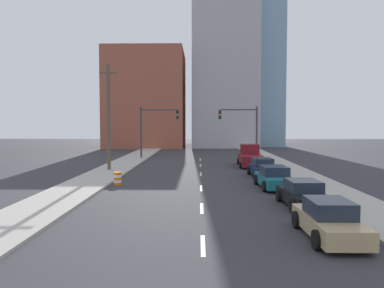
{
  "coord_description": "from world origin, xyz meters",
  "views": [
    {
      "loc": [
        -0.14,
        -5.75,
        4.46
      ],
      "look_at": [
        -0.91,
        34.68,
        2.2
      ],
      "focal_mm": 35.0,
      "sensor_mm": 36.0,
      "label": 1
    }
  ],
  "objects": [
    {
      "name": "lane_stripe_at_8m",
      "position": [
        0.0,
        7.67,
        0.0
      ],
      "size": [
        0.16,
        2.4,
        0.01
      ],
      "primitive_type": "cube",
      "color": "beige",
      "rests_on": "ground"
    },
    {
      "name": "lane_stripe_at_27m",
      "position": [
        0.0,
        26.81,
        0.0
      ],
      "size": [
        0.16,
        2.4,
        0.01
      ],
      "primitive_type": "cube",
      "color": "beige",
      "rests_on": "ground"
    },
    {
      "name": "utility_pole_left_mid",
      "position": [
        -8.49,
        28.58,
        5.05
      ],
      "size": [
        1.6,
        0.32,
        9.85
      ],
      "color": "brown",
      "rests_on": "ground"
    },
    {
      "name": "pickup_truck_maroon",
      "position": [
        5.16,
        33.03,
        0.91
      ],
      "size": [
        2.61,
        6.19,
        2.25
      ],
      "rotation": [
        0.0,
        0.0,
        -0.04
      ],
      "color": "maroon",
      "rests_on": "ground"
    },
    {
      "name": "lane_stripe_at_14m",
      "position": [
        0.0,
        13.63,
        0.0
      ],
      "size": [
        0.16,
        2.4,
        0.01
      ],
      "primitive_type": "cube",
      "color": "beige",
      "rests_on": "ground"
    },
    {
      "name": "sidewalk_left",
      "position": [
        -8.31,
        46.99,
        0.08
      ],
      "size": [
        3.47,
        93.97,
        0.15
      ],
      "color": "#ADA89E",
      "rests_on": "ground"
    },
    {
      "name": "traffic_signal_right",
      "position": [
        5.63,
        40.67,
        4.25
      ],
      "size": [
        4.85,
        0.35,
        6.52
      ],
      "color": "#38383D",
      "rests_on": "ground"
    },
    {
      "name": "sedan_black",
      "position": [
        5.41,
        14.1,
        0.66
      ],
      "size": [
        2.25,
        4.5,
        1.43
      ],
      "rotation": [
        0.0,
        0.0,
        0.04
      ],
      "color": "black",
      "rests_on": "ground"
    },
    {
      "name": "sedan_teal",
      "position": [
        5.03,
        19.89,
        0.7
      ],
      "size": [
        2.31,
        4.76,
        1.51
      ],
      "rotation": [
        0.0,
        0.0,
        0.04
      ],
      "color": "#196B75",
      "rests_on": "ground"
    },
    {
      "name": "sidewalk_right",
      "position": [
        8.31,
        46.99,
        0.08
      ],
      "size": [
        3.47,
        93.97,
        0.15
      ],
      "color": "#ADA89E",
      "rests_on": "ground"
    },
    {
      "name": "sedan_tan",
      "position": [
        4.9,
        8.65,
        0.69
      ],
      "size": [
        2.03,
        4.51,
        1.5
      ],
      "rotation": [
        0.0,
        0.0,
        0.0
      ],
      "color": "tan",
      "rests_on": "ground"
    },
    {
      "name": "traffic_barrel",
      "position": [
        -6.0,
        20.81,
        0.47
      ],
      "size": [
        0.56,
        0.56,
        0.95
      ],
      "color": "orange",
      "rests_on": "ground"
    },
    {
      "name": "building_brick_left",
      "position": [
        -10.03,
        65.57,
        8.92
      ],
      "size": [
        14.0,
        16.0,
        17.84
      ],
      "color": "#9E513D",
      "rests_on": "ground"
    },
    {
      "name": "lane_stripe_at_20m",
      "position": [
        0.0,
        19.73,
        0.0
      ],
      "size": [
        0.16,
        2.4,
        0.01
      ],
      "primitive_type": "cube",
      "color": "beige",
      "rests_on": "ground"
    },
    {
      "name": "building_glass_right",
      "position": [
        9.35,
        73.57,
        18.45
      ],
      "size": [
        13.0,
        20.0,
        36.89
      ],
      "color": "#7A9EB7",
      "rests_on": "ground"
    },
    {
      "name": "traffic_signal_left",
      "position": [
        -6.02,
        40.67,
        4.25
      ],
      "size": [
        4.85,
        0.35,
        6.52
      ],
      "color": "#38383D",
      "rests_on": "ground"
    },
    {
      "name": "lane_stripe_at_34m",
      "position": [
        0.0,
        33.54,
        0.0
      ],
      "size": [
        0.16,
        2.4,
        0.01
      ],
      "primitive_type": "cube",
      "color": "beige",
      "rests_on": "ground"
    },
    {
      "name": "building_office_center",
      "position": [
        4.56,
        69.57,
        14.09
      ],
      "size": [
        12.0,
        20.0,
        28.18
      ],
      "color": "#A8A8AD",
      "rests_on": "ground"
    },
    {
      "name": "lane_stripe_at_40m",
      "position": [
        0.0,
        39.68,
        0.0
      ],
      "size": [
        0.16,
        2.4,
        0.01
      ],
      "primitive_type": "cube",
      "color": "beige",
      "rests_on": "ground"
    },
    {
      "name": "sedan_navy",
      "position": [
        5.16,
        25.45,
        0.7
      ],
      "size": [
        2.17,
        4.46,
        1.54
      ],
      "rotation": [
        0.0,
        0.0,
        0.04
      ],
      "color": "#141E47",
      "rests_on": "ground"
    }
  ]
}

